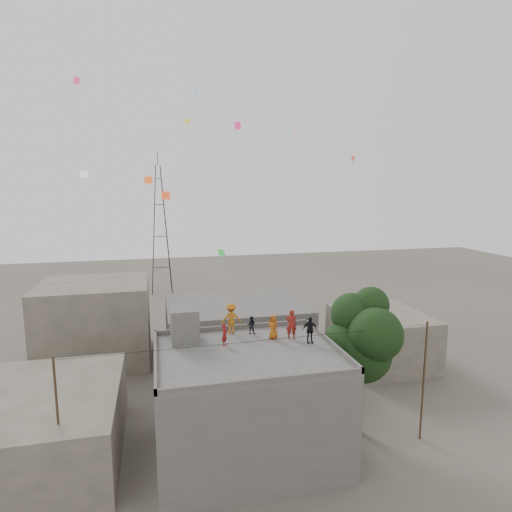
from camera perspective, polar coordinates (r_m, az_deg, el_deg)
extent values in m
plane|color=#4E4740|center=(27.02, -1.16, -24.81)|extent=(140.00, 140.00, 0.00)
cube|color=#514F4C|center=(25.46, -1.18, -19.21)|extent=(10.00, 8.00, 6.00)
cube|color=#514F4C|center=(24.15, -1.20, -12.84)|extent=(10.00, 8.00, 0.10)
cube|color=#514F4C|center=(27.70, -2.94, -9.46)|extent=(10.00, 0.15, 0.30)
cube|color=#514F4C|center=(20.58, 1.19, -16.33)|extent=(10.00, 0.15, 0.30)
cube|color=#514F4C|center=(25.50, 9.90, -11.28)|extent=(0.15, 8.00, 0.30)
cube|color=#514F4C|center=(23.62, -13.29, -13.10)|extent=(0.15, 8.00, 0.30)
cube|color=#514F4C|center=(25.81, -9.50, -9.01)|extent=(1.60, 1.80, 2.00)
cube|color=#595246|center=(27.99, -26.28, -19.76)|extent=(8.00, 10.00, 4.00)
cube|color=#514F4C|center=(38.63, -2.68, -9.83)|extent=(12.00, 9.00, 5.00)
cube|color=#595246|center=(39.99, -20.59, -8.25)|extent=(9.00, 8.00, 7.00)
cube|color=#595246|center=(39.15, 16.32, -10.41)|extent=(7.00, 8.00, 4.40)
cylinder|color=black|center=(28.55, 13.66, -18.41)|extent=(0.44, 0.44, 4.00)
cylinder|color=black|center=(27.99, 13.98, -15.37)|extent=(0.64, 0.91, 2.14)
sphere|color=black|center=(27.22, 13.92, -12.43)|extent=(3.60, 3.60, 3.60)
sphere|color=black|center=(27.69, 15.76, -10.37)|extent=(3.00, 3.00, 3.00)
sphere|color=black|center=(27.11, 11.74, -11.53)|extent=(2.80, 2.80, 2.80)
sphere|color=black|center=(26.26, 15.64, -10.06)|extent=(3.20, 3.20, 3.20)
sphere|color=black|center=(27.13, 12.66, -7.54)|extent=(2.60, 2.60, 2.60)
sphere|color=black|center=(27.20, 15.08, -6.27)|extent=(2.20, 2.20, 2.20)
cylinder|color=black|center=(23.87, -24.81, -20.29)|extent=(0.12, 0.12, 7.40)
cylinder|color=black|center=(28.24, 21.43, -15.30)|extent=(0.12, 0.12, 7.40)
cylinder|color=black|center=(22.71, 0.72, -11.20)|extent=(20.00, 0.52, 0.02)
cylinder|color=black|center=(61.34, -13.45, 3.29)|extent=(1.27, 1.27, 18.01)
cylinder|color=black|center=(61.36, -11.86, 3.35)|extent=(1.27, 1.27, 18.01)
cylinder|color=black|center=(63.05, -11.90, 3.50)|extent=(1.27, 1.27, 18.01)
cylinder|color=black|center=(63.03, -13.45, 3.45)|extent=(1.27, 1.27, 18.01)
cube|color=black|center=(62.95, -12.49, -1.50)|extent=(2.36, 0.08, 0.08)
cube|color=black|center=(62.95, -12.49, -1.50)|extent=(0.08, 2.36, 0.08)
cube|color=black|center=(62.28, -12.64, 2.57)|extent=(1.81, 0.08, 0.08)
cube|color=black|center=(62.28, -12.64, 2.57)|extent=(0.08, 1.81, 0.08)
cube|color=black|center=(61.94, -12.78, 6.71)|extent=(1.26, 0.08, 0.08)
cube|color=black|center=(61.94, -12.78, 6.71)|extent=(0.08, 1.26, 0.08)
cube|color=black|center=(61.89, -12.91, 10.04)|extent=(0.82, 0.08, 0.08)
cube|color=black|center=(61.89, -12.91, 10.04)|extent=(0.08, 0.82, 0.08)
cylinder|color=black|center=(62.00, -13.00, 12.63)|extent=(0.08, 0.08, 2.00)
imported|color=maroon|center=(25.92, 4.74, -9.06)|extent=(0.78, 0.66, 1.80)
imported|color=#A85113|center=(25.92, 2.29, -9.41)|extent=(0.85, 0.84, 1.48)
imported|color=black|center=(26.78, -0.64, -9.18)|extent=(0.67, 0.61, 1.13)
imported|color=black|center=(25.41, 7.18, -9.75)|extent=(0.95, 0.45, 1.58)
imported|color=#AE6113|center=(26.81, -3.33, -8.30)|extent=(1.29, 0.81, 1.91)
imported|color=maroon|center=(24.96, -4.21, -10.40)|extent=(0.52, 0.56, 1.29)
plane|color=#EE4919|center=(28.88, -11.96, 7.91)|extent=(0.55, 0.19, 0.52)
plane|color=#FE287B|center=(28.37, -2.45, 16.95)|extent=(0.39, 0.39, 0.44)
plane|color=yellow|center=(36.47, -9.18, 17.33)|extent=(0.47, 0.38, 0.32)
plane|color=blue|center=(29.66, 16.03, 9.10)|extent=(0.33, 0.47, 0.48)
plane|color=white|center=(30.81, -21.92, 10.10)|extent=(0.53, 0.29, 0.46)
plane|color=red|center=(35.75, 5.18, 15.96)|extent=(0.15, 0.37, 0.35)
plane|color=green|center=(25.75, -4.64, 0.46)|extent=(0.45, 0.44, 0.44)
plane|color=red|center=(35.68, 12.81, 12.59)|extent=(0.46, 0.39, 0.40)
plane|color=#FE541A|center=(21.78, -14.15, 9.82)|extent=(0.40, 0.22, 0.34)
plane|color=#52AEF7|center=(38.54, -7.87, 20.94)|extent=(0.26, 0.39, 0.34)
plane|color=#E84973|center=(26.35, -22.81, 20.75)|extent=(0.37, 0.34, 0.35)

